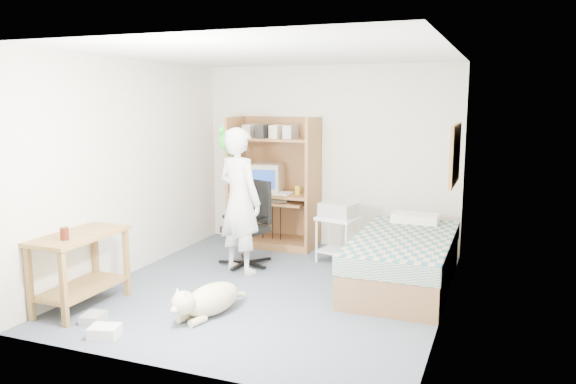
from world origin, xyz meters
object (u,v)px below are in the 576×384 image
(computer_hutch, at_px, (275,188))
(office_chair, at_px, (249,236))
(bed, at_px, (403,260))
(person, at_px, (240,201))
(printer_cart, at_px, (338,232))
(side_desk, at_px, (80,259))
(dog, at_px, (208,300))

(computer_hutch, height_order, office_chair, computer_hutch)
(bed, distance_m, office_chair, 1.94)
(bed, bearing_deg, office_chair, 176.74)
(office_chair, height_order, person, person)
(bed, height_order, printer_cart, bed)
(person, bearing_deg, office_chair, -62.61)
(bed, xyz_separation_m, side_desk, (-2.85, -1.82, 0.21))
(bed, relative_size, person, 1.17)
(dog, xyz_separation_m, printer_cart, (0.65, 2.16, 0.23))
(computer_hutch, xyz_separation_m, office_chair, (0.07, -1.01, -0.45))
(printer_cart, bearing_deg, person, -126.41)
(side_desk, relative_size, dog, 1.05)
(bed, relative_size, side_desk, 2.02)
(computer_hutch, bearing_deg, bed, -29.29)
(side_desk, distance_m, office_chair, 2.14)
(bed, height_order, person, person)
(office_chair, bearing_deg, bed, 18.68)
(side_desk, xyz_separation_m, person, (0.95, 1.62, 0.37))
(person, bearing_deg, dog, 125.27)
(side_desk, height_order, office_chair, office_chair)
(bed, distance_m, person, 2.00)
(printer_cart, bearing_deg, office_chair, -139.44)
(computer_hutch, relative_size, person, 1.04)
(computer_hutch, distance_m, person, 1.32)
(computer_hutch, distance_m, office_chair, 1.11)
(bed, bearing_deg, computer_hutch, 150.71)
(person, height_order, dog, person)
(side_desk, distance_m, person, 1.92)
(office_chair, distance_m, printer_cart, 1.12)
(side_desk, height_order, dog, side_desk)
(computer_hutch, xyz_separation_m, side_desk, (-0.85, -2.94, -0.33))
(bed, bearing_deg, side_desk, -147.50)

